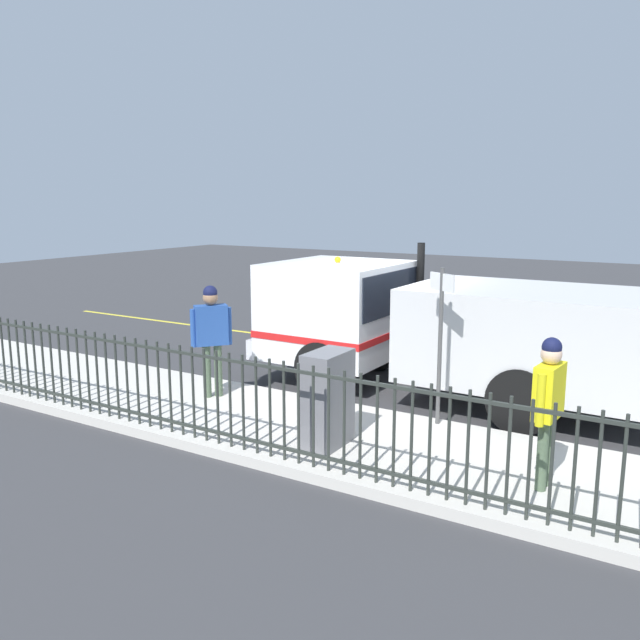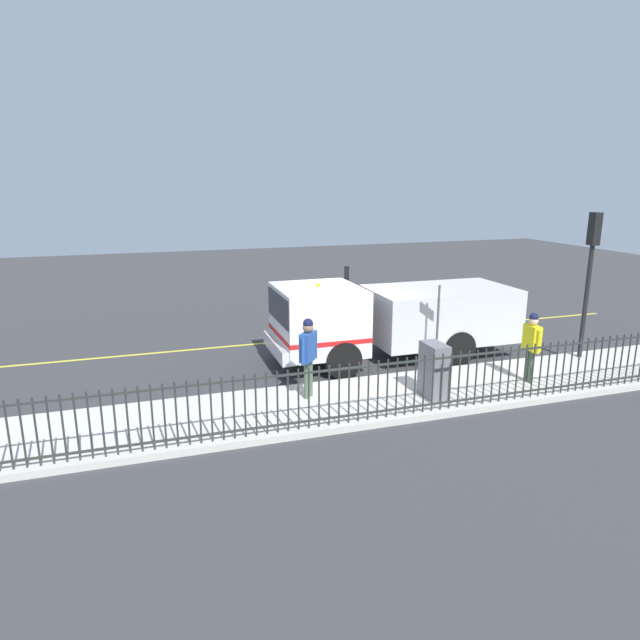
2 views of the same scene
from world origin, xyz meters
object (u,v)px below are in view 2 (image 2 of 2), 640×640
at_px(utility_cabinet, 434,370).
at_px(street_sign, 438,318).
at_px(worker_standing, 308,350).
at_px(work_truck, 383,315).
at_px(traffic_light_near, 591,256).
at_px(pedestrian_distant, 532,340).
at_px(traffic_cone, 418,326).

bearing_deg(utility_cabinet, street_sign, 148.58).
relative_size(worker_standing, utility_cabinet, 1.46).
relative_size(work_truck, traffic_light_near, 1.76).
bearing_deg(street_sign, traffic_light_near, 87.65).
bearing_deg(worker_standing, pedestrian_distant, -58.04).
distance_m(work_truck, worker_standing, 3.69).
bearing_deg(traffic_cone, traffic_light_near, 36.54).
bearing_deg(utility_cabinet, pedestrian_distant, 93.21).
height_order(traffic_light_near, traffic_cone, traffic_light_near).
height_order(traffic_light_near, utility_cabinet, traffic_light_near).
distance_m(worker_standing, pedestrian_distant, 5.40).
distance_m(worker_standing, utility_cabinet, 2.84).
bearing_deg(work_truck, traffic_light_near, -109.42).
distance_m(traffic_light_near, street_sign, 4.61).
bearing_deg(work_truck, pedestrian_distant, -140.15).
bearing_deg(work_truck, worker_standing, 129.71).
relative_size(work_truck, street_sign, 3.09).
relative_size(worker_standing, pedestrian_distant, 1.07).
bearing_deg(worker_standing, traffic_cone, -9.43).
bearing_deg(street_sign, pedestrian_distant, 52.18).
xyz_separation_m(worker_standing, pedestrian_distant, (0.71, 5.35, -0.07)).
relative_size(pedestrian_distant, traffic_light_near, 0.43).
bearing_deg(pedestrian_distant, street_sign, -122.41).
xyz_separation_m(traffic_light_near, utility_cabinet, (1.34, -5.32, -2.17)).
xyz_separation_m(work_truck, street_sign, (1.67, 0.74, 0.27)).
xyz_separation_m(work_truck, traffic_cone, (-2.09, 2.21, -0.99)).
xyz_separation_m(pedestrian_distant, utility_cabinet, (0.15, -2.69, -0.42)).
xyz_separation_m(worker_standing, traffic_light_near, (-0.48, 7.98, 1.68)).
height_order(traffic_cone, street_sign, street_sign).
height_order(pedestrian_distant, traffic_cone, pedestrian_distant).
height_order(worker_standing, street_sign, street_sign).
relative_size(traffic_cone, street_sign, 0.25).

